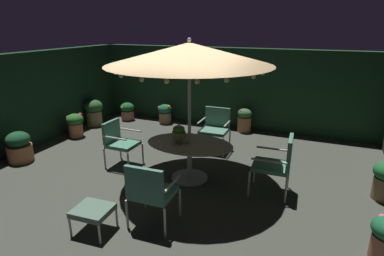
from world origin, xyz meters
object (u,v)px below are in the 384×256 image
(patio_chair_northeast, at_px, (215,126))
(potted_plant_back_left, at_px, (19,147))
(potted_plant_front_corner, at_px, (94,111))
(ottoman_footrest, at_px, (93,211))
(potted_plant_left_far, at_px, (75,124))
(patio_umbrella, at_px, (189,54))
(centerpiece_planter, at_px, (179,133))
(patio_chair_east, at_px, (119,140))
(patio_chair_southeast, at_px, (150,190))
(potted_plant_back_right, at_px, (127,111))
(patio_dining_table, at_px, (190,152))
(potted_plant_right_near, at_px, (245,120))
(potted_plant_back_center, at_px, (165,113))
(patio_chair_north, at_px, (278,161))

(patio_chair_northeast, height_order, potted_plant_back_left, patio_chair_northeast)
(potted_plant_front_corner, bearing_deg, ottoman_footrest, -51.11)
(potted_plant_left_far, distance_m, potted_plant_front_corner, 1.00)
(patio_umbrella, xyz_separation_m, centerpiece_planter, (-0.17, -0.08, -1.38))
(patio_umbrella, height_order, potted_plant_front_corner, patio_umbrella)
(patio_chair_northeast, distance_m, ottoman_footrest, 3.58)
(patio_chair_east, bearing_deg, patio_chair_northeast, 45.13)
(potted_plant_left_far, relative_size, potted_plant_front_corner, 0.83)
(patio_chair_southeast, relative_size, potted_plant_back_left, 1.50)
(ottoman_footrest, xyz_separation_m, potted_plant_back_right, (-2.60, 4.75, -0.04))
(patio_chair_southeast, bearing_deg, potted_plant_back_right, 127.03)
(patio_umbrella, height_order, ottoman_footrest, patio_umbrella)
(patio_umbrella, height_order, potted_plant_back_right, patio_umbrella)
(patio_dining_table, relative_size, potted_plant_right_near, 2.54)
(potted_plant_back_left, height_order, potted_plant_front_corner, potted_plant_front_corner)
(patio_chair_east, distance_m, patio_chair_southeast, 2.25)
(centerpiece_planter, xyz_separation_m, potted_plant_front_corner, (-3.63, 2.06, -0.50))
(ottoman_footrest, xyz_separation_m, potted_plant_front_corner, (-3.19, 3.95, 0.09))
(potted_plant_front_corner, bearing_deg, potted_plant_back_center, 27.71)
(patio_chair_north, height_order, patio_chair_southeast, patio_chair_north)
(patio_dining_table, relative_size, potted_plant_back_center, 2.88)
(patio_dining_table, xyz_separation_m, patio_umbrella, (-0.00, 0.00, 1.75))
(potted_plant_left_far, bearing_deg, patio_chair_north, -10.39)
(patio_dining_table, relative_size, patio_chair_east, 1.76)
(patio_umbrella, bearing_deg, potted_plant_back_left, -169.85)
(patio_chair_north, relative_size, patio_chair_northeast, 1.07)
(patio_chair_northeast, bearing_deg, potted_plant_front_corner, 173.50)
(potted_plant_left_far, xyz_separation_m, potted_plant_back_center, (1.58, 1.92, -0.04))
(centerpiece_planter, relative_size, patio_chair_east, 0.38)
(potted_plant_front_corner, bearing_deg, patio_chair_east, -41.18)
(ottoman_footrest, distance_m, potted_plant_back_right, 5.42)
(centerpiece_planter, height_order, potted_plant_left_far, centerpiece_planter)
(patio_chair_east, xyz_separation_m, potted_plant_back_left, (-2.05, -0.66, -0.23))
(patio_chair_northeast, height_order, ottoman_footrest, patio_chair_northeast)
(patio_dining_table, bearing_deg, potted_plant_back_right, 139.06)
(potted_plant_back_left, xyz_separation_m, potted_plant_back_right, (0.39, 3.43, -0.04))
(ottoman_footrest, bearing_deg, centerpiece_planter, 76.76)
(potted_plant_left_far, relative_size, potted_plant_right_near, 0.95)
(potted_plant_back_right, height_order, potted_plant_front_corner, potted_plant_front_corner)
(potted_plant_back_left, distance_m, potted_plant_back_right, 3.45)
(potted_plant_right_near, height_order, potted_plant_back_center, potted_plant_right_near)
(patio_chair_north, distance_m, potted_plant_front_corner, 5.71)
(patio_chair_north, height_order, ottoman_footrest, patio_chair_north)
(patio_chair_northeast, bearing_deg, patio_umbrella, -89.33)
(ottoman_footrest, bearing_deg, patio_chair_northeast, 80.31)
(potted_plant_left_far, bearing_deg, patio_umbrella, -15.61)
(potted_plant_back_left, bearing_deg, ottoman_footrest, -23.87)
(potted_plant_left_far, xyz_separation_m, potted_plant_back_right, (0.38, 1.78, -0.06))
(patio_dining_table, bearing_deg, patio_chair_east, 179.49)
(patio_chair_north, height_order, patio_chair_east, patio_chair_north)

